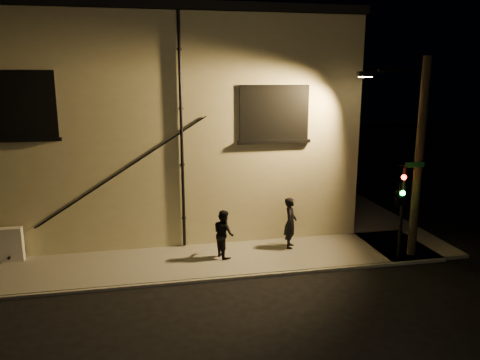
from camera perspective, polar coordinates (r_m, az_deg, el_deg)
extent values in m
plane|color=black|center=(15.32, 1.10, -11.78)|extent=(90.00, 90.00, 0.00)
cube|color=slate|center=(16.35, -10.57, -10.13)|extent=(20.00, 3.00, 0.12)
cube|color=slate|center=(24.45, 11.92, -2.48)|extent=(3.00, 16.00, 0.12)
cube|color=beige|center=(22.69, -11.43, 7.15)|extent=(16.00, 12.00, 8.50)
cube|color=black|center=(22.71, -11.94, 18.26)|extent=(16.20, 12.20, 0.30)
cube|color=black|center=(17.06, -25.13, 8.34)|extent=(2.20, 0.10, 2.20)
cube|color=black|center=(17.07, -25.12, 8.34)|extent=(1.98, 0.05, 1.98)
cube|color=black|center=(17.28, 4.21, 8.20)|extent=(2.60, 0.10, 2.00)
cube|color=#A5B28C|center=(17.29, 4.19, 8.20)|extent=(2.38, 0.05, 1.78)
cylinder|color=black|center=(16.69, -7.13, 5.59)|extent=(0.11, 0.11, 8.30)
cylinder|color=black|center=(16.91, -14.47, 0.88)|extent=(5.96, 0.04, 3.75)
cylinder|color=black|center=(16.89, -14.08, 1.09)|extent=(5.96, 0.04, 3.75)
imported|color=black|center=(17.26, 6.15, -5.19)|extent=(0.68, 0.81, 1.89)
imported|color=black|center=(16.35, -2.00, -6.54)|extent=(0.84, 0.97, 1.68)
cylinder|color=black|center=(16.98, 19.10, -3.80)|extent=(0.12, 0.12, 3.22)
imported|color=black|center=(16.59, 18.82, -1.70)|extent=(0.57, 1.97, 0.78)
sphere|color=#FF140C|center=(16.31, 19.36, 0.31)|extent=(0.17, 0.17, 0.17)
sphere|color=#14FF3F|center=(16.43, 19.22, -1.52)|extent=(0.17, 0.17, 0.17)
cube|color=#0C4C1E|center=(16.78, 20.54, 1.75)|extent=(0.70, 0.03, 0.18)
cylinder|color=black|center=(17.04, 20.97, 2.17)|extent=(0.29, 0.29, 6.96)
cylinder|color=black|center=(16.85, 18.42, 12.51)|extent=(1.77, 0.97, 0.10)
cube|color=black|center=(16.96, 15.06, 12.39)|extent=(0.55, 0.28, 0.18)
cube|color=#FFC672|center=(16.96, 15.04, 12.05)|extent=(0.42, 0.20, 0.04)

